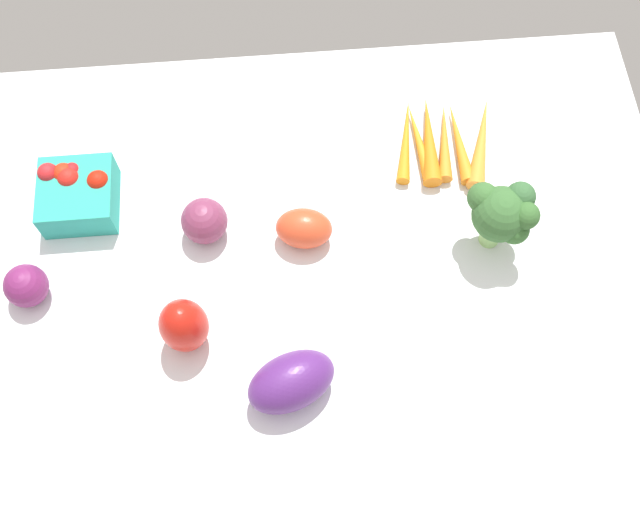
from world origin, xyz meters
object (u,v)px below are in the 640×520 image
object	(u,v)px
broccoli_head	(503,214)
red_onion_center	(204,221)
eggplant	(291,382)
red_onion_near_basket	(26,286)
berry_basket	(77,192)
carrot_bunch	(444,141)
bell_pepper_red	(184,326)
roma_tomato	(304,228)

from	to	relation	value
broccoli_head	red_onion_center	xyz separation A→B (cm)	(-40.86, 4.66, -4.61)
broccoli_head	red_onion_center	distance (cm)	41.38
eggplant	red_onion_center	xyz separation A→B (cm)	(-10.69, 24.30, -0.38)
eggplant	red_onion_near_basket	world-z (taller)	eggplant
berry_basket	broccoli_head	bearing A→B (deg)	-10.50
broccoli_head	red_onion_center	size ratio (longest dim) A/B	1.78
eggplant	carrot_bunch	size ratio (longest dim) A/B	0.69
bell_pepper_red	berry_basket	distance (cm)	27.23
broccoli_head	roma_tomato	world-z (taller)	broccoli_head
broccoli_head	carrot_bunch	size ratio (longest dim) A/B	0.68
eggplant	red_onion_center	world-z (taller)	eggplant
bell_pepper_red	broccoli_head	bearing A→B (deg)	14.60
berry_basket	eggplant	bearing A→B (deg)	-46.59
broccoli_head	carrot_bunch	bearing A→B (deg)	105.54
bell_pepper_red	red_onion_near_basket	size ratio (longest dim) A/B	1.67
broccoli_head	carrot_bunch	distance (cm)	18.33
broccoli_head	berry_basket	distance (cm)	60.31
broccoli_head	bell_pepper_red	bearing A→B (deg)	-165.40
red_onion_center	bell_pepper_red	bearing A→B (deg)	-99.74
red_onion_near_basket	berry_basket	bearing A→B (deg)	66.04
berry_basket	red_onion_near_basket	bearing A→B (deg)	-113.96
broccoli_head	berry_basket	xyz separation A→B (cm)	(-59.11, 10.95, -4.73)
red_onion_center	carrot_bunch	bearing A→B (deg)	17.99
broccoli_head	roma_tomato	size ratio (longest dim) A/B	1.46
bell_pepper_red	roma_tomato	xyz separation A→B (cm)	(16.72, 13.89, -2.15)
eggplant	berry_basket	bearing A→B (deg)	-67.24
eggplant	carrot_bunch	distance (cm)	44.31
eggplant	bell_pepper_red	bearing A→B (deg)	-52.31
bell_pepper_red	roma_tomato	world-z (taller)	bell_pepper_red
carrot_bunch	red_onion_center	bearing A→B (deg)	-162.01
roma_tomato	berry_basket	xyz separation A→B (cm)	(-32.23, 8.42, 0.31)
red_onion_near_basket	red_onion_center	bearing A→B (deg)	17.54
broccoli_head	red_onion_near_basket	xyz separation A→B (cm)	(-65.35, -3.08, -4.92)
roma_tomato	red_onion_center	distance (cm)	14.13
roma_tomato	berry_basket	bearing A→B (deg)	174.88
eggplant	bell_pepper_red	size ratio (longest dim) A/B	1.17
eggplant	bell_pepper_red	xyz separation A→B (cm)	(-13.44, 8.29, 1.34)
red_onion_near_basket	carrot_bunch	size ratio (longest dim) A/B	0.35
broccoli_head	red_onion_near_basket	size ratio (longest dim) A/B	1.96
roma_tomato	carrot_bunch	world-z (taller)	roma_tomato
berry_basket	roma_tomato	bearing A→B (deg)	-14.64
broccoli_head	bell_pepper_red	xyz separation A→B (cm)	(-43.61, -11.35, -2.89)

